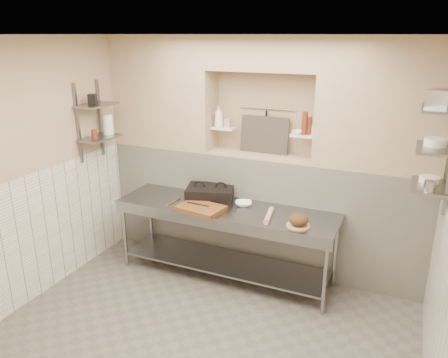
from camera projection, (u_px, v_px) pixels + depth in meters
The scene contains 45 objects.
floor at pixel (197, 344), 4.22m from camera, with size 4.00×3.90×0.10m, color #514D48.
ceiling at pixel (190, 28), 3.30m from camera, with size 4.00×3.90×0.10m, color silver.
wall_left at pixel (20, 176), 4.55m from camera, with size 0.10×3.90×2.80m, color tan.
wall_back at pixel (268, 151), 5.49m from camera, with size 4.00×0.10×2.80m, color tan.
backwall_lower at pixel (260, 210), 5.50m from camera, with size 4.00×0.40×1.40m, color white.
alcove_sill at pixel (261, 155), 5.27m from camera, with size 1.30×0.40×0.02m, color tan.
backwall_pillar_left at pixel (164, 92), 5.57m from camera, with size 1.35×0.40×1.40m, color tan.
backwall_pillar_right at pixel (383, 105), 4.54m from camera, with size 1.35×0.40×1.40m, color tan.
backwall_header at pixel (264, 53), 4.90m from camera, with size 1.30×0.40×0.40m, color tan.
wainscot_left at pixel (33, 237), 4.75m from camera, with size 0.02×3.90×1.40m, color white.
wainscot_right at pixel (435, 334), 3.21m from camera, with size 0.02×3.90×1.40m, color white.
alcove_shelf_left at pixel (223, 128), 5.37m from camera, with size 0.28×0.16×0.03m, color white.
alcove_shelf_right at pixel (303, 135), 4.99m from camera, with size 0.28×0.16×0.03m, color white.
utensil_rail at pixel (267, 109), 5.25m from camera, with size 0.02×0.02×0.70m, color gray.
hanging_steel at pixel (266, 123), 5.29m from camera, with size 0.02×0.02×0.30m, color black.
splash_panel at pixel (264, 135), 5.29m from camera, with size 0.60×0.02×0.45m, color #383330.
shelf_rail_left_a at pixel (100, 118), 5.48m from camera, with size 0.03×0.03×0.95m, color slate.
shelf_rail_left_b at pixel (78, 124), 5.13m from camera, with size 0.03×0.03×0.95m, color slate.
wall_shelf_left_lower at pixel (100, 138), 5.32m from camera, with size 0.30×0.50×0.03m, color slate.
wall_shelf_left_upper at pixel (97, 105), 5.19m from camera, with size 0.30×0.50×0.03m, color slate.
wall_shelf_right_lower at pixel (429, 186), 3.93m from camera, with size 0.30×0.50×0.03m, color slate.
wall_shelf_right_mid at pixel (435, 149), 3.82m from camera, with size 0.30×0.50×0.03m, color slate.
wall_shelf_right_upper at pixel (441, 109), 3.71m from camera, with size 0.30×0.50×0.03m, color slate.
prep_table at pixel (225, 228), 5.11m from camera, with size 2.60×0.70×0.90m.
panini_press at pixel (210, 193), 5.28m from camera, with size 0.65×0.55×0.15m.
cutting_board at pixel (201, 208), 4.96m from camera, with size 0.51×0.36×0.05m, color brown.
knife_blade at pixel (198, 204), 4.99m from camera, with size 0.29×0.03×0.01m, color gray.
tongs at pixel (174, 202), 5.04m from camera, with size 0.02×0.02×0.25m, color gray.
mixing_bowl at pixel (244, 204), 5.08m from camera, with size 0.19×0.19×0.05m, color white.
rolling_pin at pixel (269, 215), 4.74m from camera, with size 0.06×0.06×0.39m, color tan.
bread_board at pixel (298, 226), 4.54m from camera, with size 0.25×0.25×0.01m, color tan.
bread_loaf at pixel (299, 220), 4.52m from camera, with size 0.20×0.20×0.12m, color #4C2D19.
bottle_soap at pixel (219, 117), 5.31m from camera, with size 0.10×0.10×0.27m, color white.
jar_alcove at pixel (228, 123), 5.33m from camera, with size 0.07×0.07×0.11m, color tan.
bowl_alcove at pixel (297, 132), 5.00m from camera, with size 0.13×0.13×0.04m, color white.
condiment_a at pixel (309, 126), 4.94m from camera, with size 0.06×0.06×0.20m, color #5E2615.
condiment_b at pixel (305, 123), 4.93m from camera, with size 0.07×0.07×0.26m, color #5E2615.
condiment_c at pixel (314, 130), 4.96m from camera, with size 0.06×0.06×0.11m, color white.
jug_left at pixel (108, 124), 5.42m from camera, with size 0.12×0.12×0.25m, color white.
jar_left at pixel (94, 134), 5.22m from camera, with size 0.07×0.07×0.11m, color #5E2615.
box_left_upper at pixel (92, 99), 5.11m from camera, with size 0.09×0.09×0.13m, color black.
bowl_right at pixel (429, 180), 3.99m from camera, with size 0.18×0.18×0.05m, color white.
canister_right at pixel (430, 186), 3.75m from camera, with size 0.10×0.10×0.10m, color gray.
bowl_right_mid at pixel (435, 142), 3.85m from camera, with size 0.19×0.19×0.07m, color white.
basket_right at pixel (443, 98), 3.69m from camera, with size 0.19×0.23×0.15m, color gray.
Camera 1 is at (1.66, -3.09, 2.81)m, focal length 35.00 mm.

